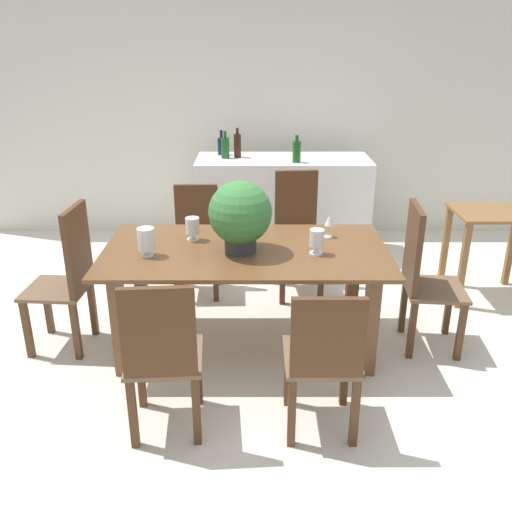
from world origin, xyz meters
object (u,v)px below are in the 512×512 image
Objects in this scene: crystal_vase_left at (192,227)px; wine_bottle_green at (237,145)px; flower_centerpiece at (239,215)px; wine_bottle_clear at (221,146)px; crystal_vase_right at (316,239)px; chair_head_end at (68,274)px; crystal_vase_center_near at (146,240)px; chair_far_left at (196,234)px; chair_near_right at (323,357)px; kitchen_counter at (282,206)px; chair_near_left at (162,354)px; wine_glass at (328,222)px; wine_bottle_amber at (296,151)px; side_table at (491,232)px; wine_bottle_dark at (224,147)px; chair_foot_end at (422,273)px; chair_far_right at (296,228)px; dining_table at (245,266)px.

wine_bottle_green is (0.27, 1.75, 0.24)m from crystal_vase_left.
wine_bottle_clear is at bearing 96.65° from flower_centerpiece.
crystal_vase_right is (0.51, -0.05, -0.16)m from flower_centerpiece.
flower_centerpiece is at bearing 92.05° from chair_head_end.
chair_head_end is 5.46× the size of crystal_vase_center_near.
chair_near_right is at bearing -67.12° from chair_far_left.
crystal_vase_left is at bearing -93.11° from wine_bottle_clear.
flower_centerpiece is 2.02m from kitchen_counter.
chair_near_right is at bearing -92.36° from crystal_vase_right.
chair_near_left is 1.27m from chair_head_end.
chair_near_right is at bearing -97.42° from wine_glass.
crystal_vase_center_near is 2.15m from wine_bottle_amber.
side_table is (2.50, 1.82, 0.04)m from chair_near_left.
side_table is (2.34, -1.22, -0.50)m from wine_bottle_clear.
crystal_vase_left is 1.79m from wine_bottle_green.
flower_centerpiece is at bearing -87.74° from wine_bottle_green.
wine_bottle_green is 1.08× the size of wine_bottle_dark.
wine_bottle_green is at bearing 69.16° from chair_far_left.
crystal_vase_left is (-0.82, 1.15, 0.35)m from chair_near_right.
crystal_vase_right is (-0.77, -0.10, 0.29)m from chair_foot_end.
crystal_vase_center_near is (-1.08, -1.12, 0.31)m from chair_far_right.
chair_near_right is at bearing -54.39° from crystal_vase_left.
crystal_vase_left is 0.97× the size of crystal_vase_right.
wine_bottle_dark is (-0.83, 1.65, 0.21)m from wine_glass.
chair_head_end is 0.62× the size of kitchen_counter.
kitchen_counter is 2.01m from side_table.
kitchen_counter is at bearing 47.24° from chair_far_left.
flower_centerpiece is 0.54m from crystal_vase_right.
wine_glass is at bearing 101.32° from chair_head_end.
wine_bottle_green is 0.21m from wine_bottle_clear.
chair_far_right is at bearing 92.43° from crystal_vase_right.
crystal_vase_center_near reaches higher than wine_glass.
chair_foot_end is 1.08× the size of chair_near_left.
kitchen_counter reaches higher than chair_far_left.
chair_near_right is (0.44, -0.98, -0.12)m from dining_table.
dining_table is at bearing -83.04° from wine_bottle_dark.
crystal_vase_left is at bearing -98.72° from wine_bottle_green.
kitchen_counter is 0.77m from wine_bottle_green.
dining_table is 1.99× the size of chair_near_left.
wine_bottle_green is 0.37× the size of side_table.
wine_bottle_dark is 2.58m from side_table.
chair_near_right is 5.49× the size of crystal_vase_left.
chair_far_right is 6.37× the size of wine_glass.
wine_bottle_green is 0.13m from wine_bottle_dark.
wine_bottle_amber is 0.34× the size of side_table.
wine_bottle_dark reaches higher than chair_near_left.
chair_foot_end is 1.28m from chair_far_right.
flower_centerpiece is at bearing -126.11° from dining_table.
dining_table is 1.14× the size of kitchen_counter.
crystal_vase_center_near is at bearing -163.82° from wine_glass.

